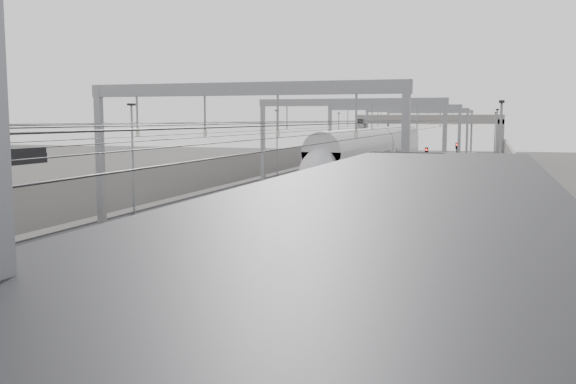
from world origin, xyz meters
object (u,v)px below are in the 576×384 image
Objects in this scene: overbridge at (429,125)px; bench at (405,338)px; train at (375,162)px; signal_green at (353,154)px.

overbridge is 88.01m from bench.
bench is at bearing -79.34° from train.
signal_green is (-3.70, 7.52, 0.31)m from train.
signal_green is at bearing 102.91° from bench.
bench is 0.51× the size of signal_green.
overbridge is at bearing 87.82° from train.
train is at bearing -92.18° from overbridge.
bench is at bearing -85.05° from overbridge.
train is (-1.50, -39.36, -3.20)m from overbridge.
overbridge is 32.38m from signal_green.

